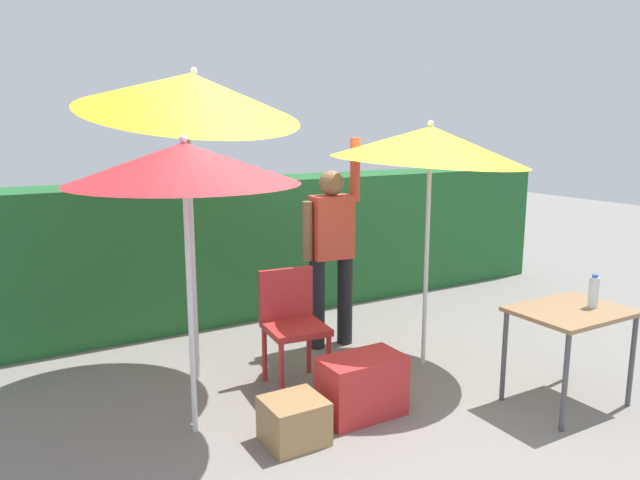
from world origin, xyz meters
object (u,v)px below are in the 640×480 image
object	(u,v)px
chair_plastic	(292,320)
umbrella_orange	(184,164)
person_vendor	(331,245)
crate_cardboard	(294,421)
umbrella_rainbow	(190,94)
cooler_box	(362,386)
umbrella_yellow	(430,144)
bottle_water	(594,292)
folding_table	(571,320)

from	to	relation	value
chair_plastic	umbrella_orange	bearing A→B (deg)	-158.62
person_vendor	crate_cardboard	world-z (taller)	person_vendor
umbrella_rainbow	umbrella_orange	world-z (taller)	umbrella_rainbow
cooler_box	crate_cardboard	bearing A→B (deg)	-171.87
chair_plastic	umbrella_yellow	bearing A→B (deg)	-11.10
umbrella_yellow	cooler_box	size ratio (longest dim) A/B	3.54
umbrella_rainbow	umbrella_yellow	size ratio (longest dim) A/B	1.25
cooler_box	umbrella_rainbow	bearing A→B (deg)	122.46
umbrella_orange	chair_plastic	distance (m)	1.59
person_vendor	bottle_water	distance (m)	2.16
umbrella_yellow	bottle_water	xyz separation A→B (m)	(0.58, -1.14, -1.01)
cooler_box	bottle_water	world-z (taller)	bottle_water
umbrella_rainbow	cooler_box	world-z (taller)	umbrella_rainbow
folding_table	bottle_water	size ratio (longest dim) A/B	3.33
person_vendor	crate_cardboard	size ratio (longest dim) A/B	5.03
umbrella_rainbow	person_vendor	xyz separation A→B (m)	(1.27, 0.08, -1.28)
umbrella_orange	person_vendor	bearing A→B (deg)	29.35
crate_cardboard	person_vendor	bearing A→B (deg)	50.94
umbrella_rainbow	umbrella_orange	distance (m)	0.99
folding_table	cooler_box	bearing A→B (deg)	156.94
cooler_box	umbrella_yellow	bearing A→B (deg)	27.44
umbrella_orange	chair_plastic	xyz separation A→B (m)	(0.91, 0.36, -1.25)
cooler_box	chair_plastic	bearing A→B (deg)	102.67
umbrella_orange	bottle_water	distance (m)	2.96
umbrella_orange	chair_plastic	world-z (taller)	umbrella_orange
bottle_water	person_vendor	bearing A→B (deg)	118.48
umbrella_orange	umbrella_yellow	bearing A→B (deg)	3.80
crate_cardboard	folding_table	size ratio (longest dim) A/B	0.47
chair_plastic	person_vendor	bearing A→B (deg)	38.38
umbrella_orange	umbrella_yellow	size ratio (longest dim) A/B	0.94
crate_cardboard	folding_table	xyz separation A→B (m)	(1.96, -0.51, 0.48)
umbrella_orange	person_vendor	distance (m)	2.00
cooler_box	person_vendor	bearing A→B (deg)	67.75
cooler_box	umbrella_orange	bearing A→B (deg)	161.19
chair_plastic	crate_cardboard	world-z (taller)	chair_plastic
umbrella_rainbow	person_vendor	world-z (taller)	umbrella_rainbow
umbrella_rainbow	chair_plastic	xyz separation A→B (m)	(0.59, -0.46, -1.70)
person_vendor	folding_table	distance (m)	2.06
umbrella_rainbow	cooler_box	bearing A→B (deg)	-57.54
person_vendor	crate_cardboard	bearing A→B (deg)	-129.06
umbrella_rainbow	umbrella_orange	xyz separation A→B (m)	(-0.33, -0.81, -0.46)
person_vendor	bottle_water	xyz separation A→B (m)	(1.03, -1.90, -0.11)
umbrella_orange	cooler_box	xyz separation A→B (m)	(1.08, -0.37, -1.55)
umbrella_rainbow	folding_table	xyz separation A→B (m)	(2.13, -1.77, -1.59)
bottle_water	cooler_box	bearing A→B (deg)	157.60
umbrella_orange	crate_cardboard	bearing A→B (deg)	-41.78
chair_plastic	crate_cardboard	distance (m)	0.98
umbrella_orange	crate_cardboard	xyz separation A→B (m)	(0.50, -0.45, -1.62)
umbrella_rainbow	crate_cardboard	size ratio (longest dim) A/B	6.83
umbrella_yellow	cooler_box	world-z (taller)	umbrella_yellow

